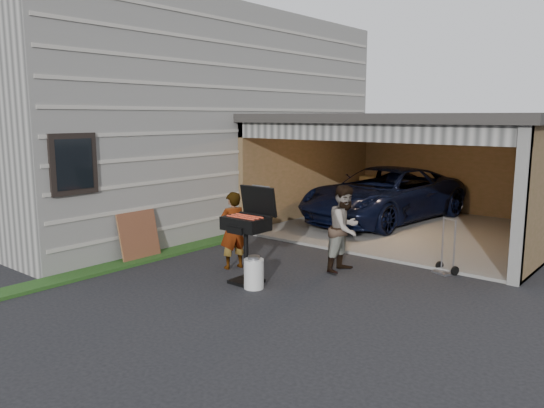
{
  "coord_description": "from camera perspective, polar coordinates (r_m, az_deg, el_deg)",
  "views": [
    {
      "loc": [
        6.27,
        -5.79,
        2.85
      ],
      "look_at": [
        -0.24,
        2.06,
        1.15
      ],
      "focal_mm": 35.0,
      "sensor_mm": 36.0,
      "label": 1
    }
  ],
  "objects": [
    {
      "name": "man",
      "position": [
        9.84,
        7.85,
        -2.62
      ],
      "size": [
        0.62,
        0.79,
        1.61
      ],
      "primitive_type": "imported",
      "rotation": [
        0.0,
        0.0,
        1.58
      ],
      "color": "#4D2E1E",
      "rests_on": "ground"
    },
    {
      "name": "garage",
      "position": [
        13.77,
        16.07,
        5.01
      ],
      "size": [
        6.8,
        6.3,
        2.9
      ],
      "color": "#605E59",
      "rests_on": "ground"
    },
    {
      "name": "ground",
      "position": [
        9.0,
        -7.29,
        -9.08
      ],
      "size": [
        80.0,
        80.0,
        0.0
      ],
      "primitive_type": "plane",
      "color": "black",
      "rests_on": "ground"
    },
    {
      "name": "woman",
      "position": [
        9.97,
        -4.26,
        -2.84
      ],
      "size": [
        0.51,
        0.62,
        1.46
      ],
      "primitive_type": "imported",
      "rotation": [
        0.0,
        0.0,
        -1.91
      ],
      "color": "silver",
      "rests_on": "ground"
    },
    {
      "name": "groundcover_strip",
      "position": [
        10.17,
        -20.28,
        -7.23
      ],
      "size": [
        0.5,
        8.0,
        0.06
      ],
      "primitive_type": "cube",
      "color": "#193814",
      "rests_on": "ground"
    },
    {
      "name": "minivan",
      "position": [
        14.48,
        11.92,
        0.78
      ],
      "size": [
        2.95,
        5.39,
        1.43
      ],
      "primitive_type": "imported",
      "rotation": [
        0.0,
        0.0,
        -0.11
      ],
      "color": "black",
      "rests_on": "ground"
    },
    {
      "name": "hand_truck",
      "position": [
        10.26,
        18.17,
        -6.01
      ],
      "size": [
        0.46,
        0.43,
        1.02
      ],
      "rotation": [
        0.0,
        0.0,
        -0.4
      ],
      "color": "gray",
      "rests_on": "ground"
    },
    {
      "name": "propane_tank",
      "position": [
        8.91,
        -1.96,
        -7.51
      ],
      "size": [
        0.41,
        0.41,
        0.5
      ],
      "primitive_type": "cylinder",
      "rotation": [
        0.0,
        0.0,
        -0.26
      ],
      "color": "silver",
      "rests_on": "ground"
    },
    {
      "name": "plywood_panel",
      "position": [
        10.9,
        -14.12,
        -3.35
      ],
      "size": [
        0.25,
        0.88,
        0.98
      ],
      "primitive_type": "cube",
      "rotation": [
        0.0,
        -0.21,
        0.0
      ],
      "color": "#5A2E1F",
      "rests_on": "ground"
    },
    {
      "name": "bbq_grill",
      "position": [
        9.04,
        -2.65,
        -2.46
      ],
      "size": [
        0.74,
        0.65,
        1.65
      ],
      "color": "black",
      "rests_on": "ground"
    },
    {
      "name": "house",
      "position": [
        15.7,
        -11.86,
        8.9
      ],
      "size": [
        7.0,
        11.0,
        5.5
      ],
      "primitive_type": "cube",
      "color": "#474744",
      "rests_on": "ground"
    }
  ]
}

